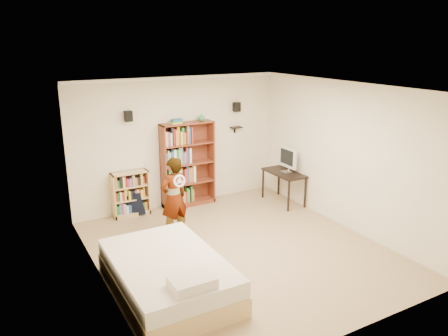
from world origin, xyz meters
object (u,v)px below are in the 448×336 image
at_px(daybed, 168,271).
at_px(person, 174,198).
at_px(computer_desk, 283,187).
at_px(tall_bookshelf, 188,165).
at_px(low_bookshelf, 131,194).

bearing_deg(daybed, person, 63.95).
distance_m(daybed, person, 1.84).
bearing_deg(computer_desk, tall_bookshelf, 154.49).
relative_size(computer_desk, daybed, 0.47).
xyz_separation_m(low_bookshelf, person, (0.38, -1.34, 0.28)).
bearing_deg(person, computer_desk, 177.32).
xyz_separation_m(computer_desk, daybed, (-3.50, -2.04, -0.02)).
bearing_deg(person, low_bookshelf, -85.88).
relative_size(tall_bookshelf, low_bookshelf, 1.96).
bearing_deg(computer_desk, person, -171.04).
bearing_deg(tall_bookshelf, person, -123.75).
relative_size(low_bookshelf, daybed, 0.42).
bearing_deg(low_bookshelf, computer_desk, -16.34).
bearing_deg(tall_bookshelf, computer_desk, -25.51).
xyz_separation_m(low_bookshelf, computer_desk, (3.10, -0.91, -0.11)).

